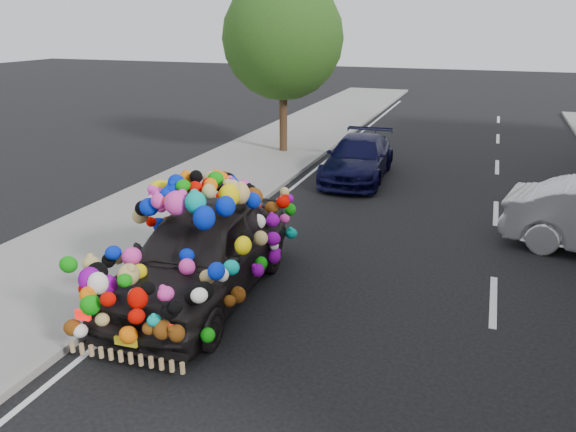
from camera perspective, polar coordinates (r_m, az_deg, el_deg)
name	(u,v)px	position (r m, az deg, el deg)	size (l,w,h in m)	color
ground	(298,271)	(10.98, 1.02, -5.65)	(100.00, 100.00, 0.00)	black
sidewalk	(112,241)	(12.87, -17.42, -2.42)	(4.00, 60.00, 0.12)	gray
kerb	(191,252)	(11.85, -9.82, -3.66)	(0.15, 60.00, 0.13)	gray
lane_markings	(493,301)	(10.51, 20.14, -8.08)	(6.00, 50.00, 0.01)	silver
tree_near_sidewalk	(283,39)	(20.18, -0.50, 17.58)	(4.20, 4.20, 6.13)	#332114
plush_art_car	(200,234)	(9.72, -8.90, -1.79)	(2.50, 5.06, 2.27)	black
navy_sedan	(358,158)	(17.37, 7.13, 5.86)	(1.78, 4.37, 1.27)	black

